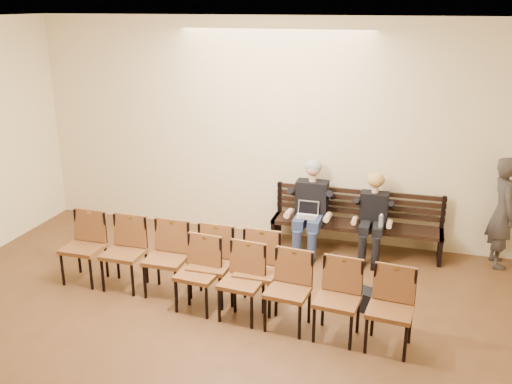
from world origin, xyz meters
The scene contains 10 objects.
room_walls centered at (0.00, 0.79, 2.54)m, with size 8.02×10.01×3.51m.
bench centered at (1.40, 4.65, 0.23)m, with size 2.60×0.90×0.45m, color black.
seated_man centered at (0.71, 4.53, 0.72)m, with size 0.60×0.83×1.44m, color black, non-canonical shape.
seated_woman centered at (1.65, 4.53, 0.59)m, with size 0.51×0.70×1.18m, color black, non-canonical shape.
laptop centered at (0.69, 4.31, 0.57)m, with size 0.32×0.25×0.23m, color silver.
water_bottle centered at (1.79, 4.28, 0.56)m, with size 0.06×0.06×0.21m, color silver.
bag centered at (1.72, 2.91, 0.13)m, with size 0.35×0.24×0.26m, color black.
passerby centered at (3.46, 4.75, 0.94)m, with size 0.69×0.45×1.88m, color #342F2A.
chair_row_front centered at (-0.83, 2.58, 0.49)m, with size 2.99×0.53×0.97m, color brown.
chair_row_back centered at (0.89, 2.22, 0.46)m, with size 2.85×0.51×0.93m, color brown.
Camera 1 is at (2.20, -3.59, 3.69)m, focal length 40.00 mm.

